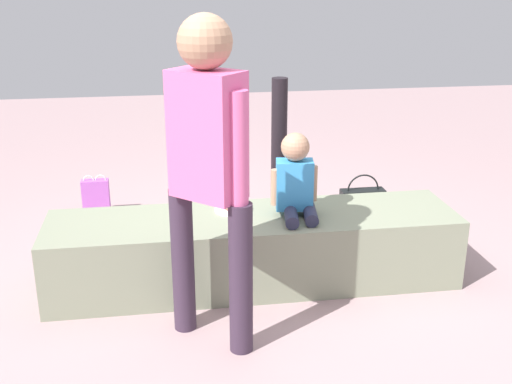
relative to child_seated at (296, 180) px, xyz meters
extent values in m
plane|color=#A88A8C|center=(-0.24, 0.02, -0.63)|extent=(12.00, 12.00, 0.00)
cube|color=gray|center=(-0.24, 0.02, -0.42)|extent=(2.37, 0.57, 0.42)
cylinder|color=#262840|center=(-0.04, -0.10, -0.18)|extent=(0.11, 0.26, 0.08)
cylinder|color=#262840|center=(0.07, -0.08, -0.18)|extent=(0.11, 0.26, 0.08)
cube|color=#3795D7|center=(0.00, 0.02, -0.03)|extent=(0.23, 0.16, 0.28)
sphere|color=tan|center=(0.00, 0.02, 0.19)|extent=(0.16, 0.16, 0.16)
cylinder|color=tan|center=(-0.12, 0.00, -0.04)|extent=(0.05, 0.05, 0.21)
cylinder|color=tan|center=(0.11, 0.04, -0.04)|extent=(0.05, 0.05, 0.21)
cylinder|color=#362739|center=(-0.40, -0.67, -0.25)|extent=(0.11, 0.11, 0.76)
cylinder|color=#362739|center=(-0.67, -0.43, -0.25)|extent=(0.11, 0.11, 0.76)
cube|color=#E15F98|center=(-0.53, -0.55, 0.42)|extent=(0.37, 0.36, 0.58)
sphere|color=tan|center=(-0.53, -0.55, 0.84)|extent=(0.24, 0.24, 0.24)
cylinder|color=#E15F98|center=(-0.41, -0.67, 0.37)|extent=(0.09, 0.09, 0.55)
cylinder|color=#E15F98|center=(-0.66, -0.44, 0.37)|extent=(0.09, 0.09, 0.55)
cylinder|color=white|center=(-0.34, 0.13, -0.21)|extent=(0.22, 0.22, 0.01)
cylinder|color=#8B5A47|center=(-0.34, 0.13, -0.18)|extent=(0.10, 0.10, 0.05)
cylinder|color=silver|center=(-0.34, 0.13, -0.15)|extent=(0.10, 0.10, 0.01)
cube|color=silver|center=(-0.28, 0.12, -0.20)|extent=(0.11, 0.04, 0.00)
cube|color=#B259BF|center=(-1.25, 1.26, -0.49)|extent=(0.20, 0.09, 0.28)
torus|color=white|center=(-1.30, 1.26, -0.36)|extent=(0.08, 0.01, 0.08)
torus|color=white|center=(-1.21, 1.26, -0.36)|extent=(0.08, 0.01, 0.08)
cylinder|color=black|center=(0.07, 0.85, -0.61)|extent=(0.36, 0.36, 0.04)
cylinder|color=black|center=(0.07, 0.85, -0.08)|extent=(0.11, 0.11, 1.03)
cylinder|color=silver|center=(-0.44, 1.39, -0.54)|extent=(0.07, 0.07, 0.18)
cone|color=silver|center=(-0.44, 1.39, -0.43)|extent=(0.06, 0.06, 0.03)
cylinder|color=blue|center=(-0.44, 1.39, -0.40)|extent=(0.03, 0.03, 0.02)
cylinder|color=silver|center=(-1.09, 0.77, -0.56)|extent=(0.07, 0.07, 0.15)
cone|color=silver|center=(-1.09, 0.77, -0.46)|extent=(0.07, 0.07, 0.03)
cylinder|color=#268C3F|center=(-1.09, 0.77, -0.44)|extent=(0.03, 0.03, 0.02)
cylinder|color=red|center=(-0.57, 0.66, -0.58)|extent=(0.08, 0.08, 0.10)
cube|color=white|center=(0.41, 0.47, -0.56)|extent=(0.33, 0.35, 0.15)
cube|color=black|center=(0.74, 0.98, -0.54)|extent=(0.33, 0.11, 0.19)
torus|color=black|center=(0.74, 0.98, -0.44)|extent=(0.24, 0.01, 0.24)
cube|color=brown|center=(0.82, 0.47, -0.52)|extent=(0.32, 0.12, 0.22)
torus|color=brown|center=(0.82, 0.47, -0.41)|extent=(0.23, 0.01, 0.23)
camera|label=1|loc=(-0.74, -3.31, 1.13)|focal=44.16mm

